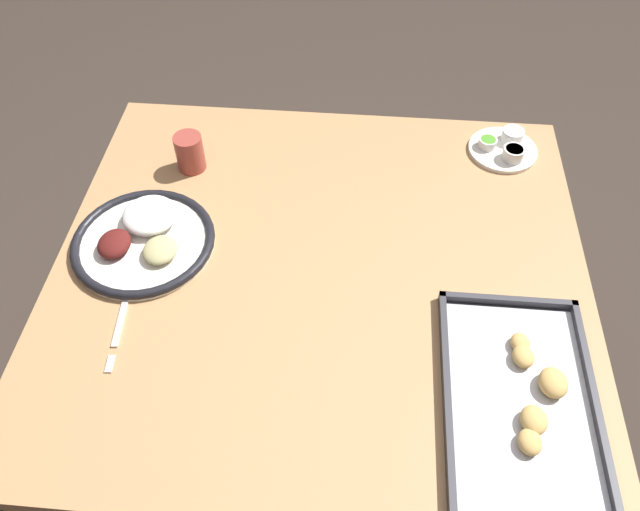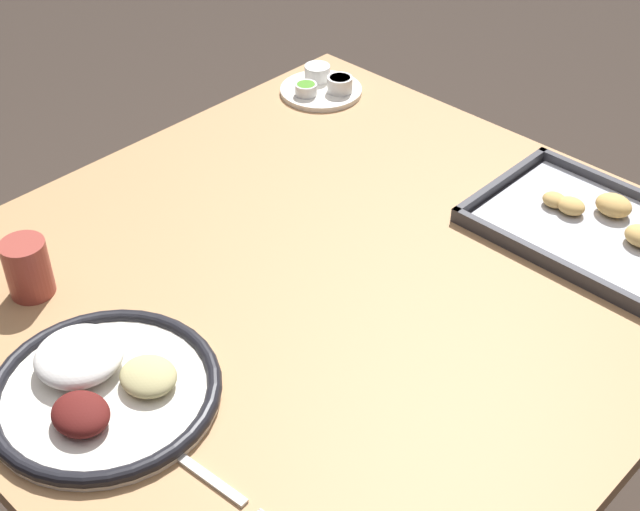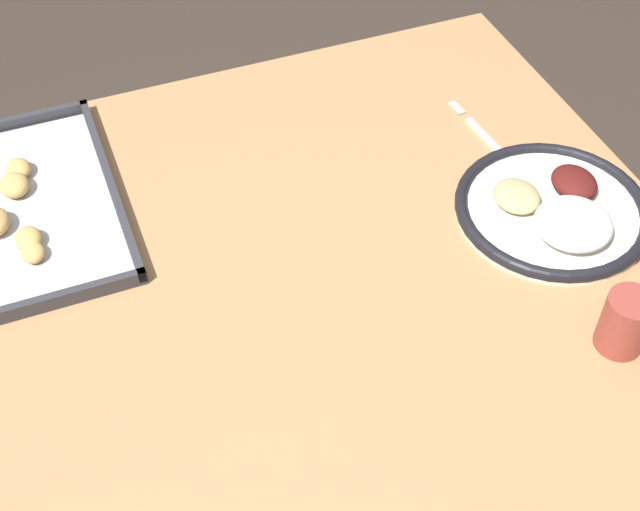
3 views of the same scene
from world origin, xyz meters
TOP-DOWN VIEW (x-y plane):
  - dining_table at (0.00, 0.00)m, footprint 1.02×1.09m
  - dinner_plate at (-0.04, -0.37)m, footprint 0.30×0.30m
  - fork at (0.15, -0.37)m, footprint 0.22×0.03m
  - saucer_plate at (-0.40, 0.41)m, footprint 0.16×0.16m
  - baking_tray at (0.26, 0.37)m, footprint 0.43×0.26m
  - drinking_cup at (-0.28, -0.32)m, footprint 0.06×0.06m

SIDE VIEW (x-z plane):
  - dining_table at x=0.00m, z-range 0.26..0.99m
  - fork at x=0.15m, z-range 0.73..0.73m
  - baking_tray at x=0.26m, z-range 0.72..0.76m
  - saucer_plate at x=-0.40m, z-range 0.72..0.76m
  - dinner_plate at x=-0.04m, z-range 0.71..0.77m
  - drinking_cup at x=-0.28m, z-range 0.73..0.81m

